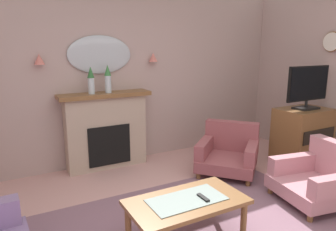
# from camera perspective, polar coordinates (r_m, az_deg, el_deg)

# --- Properties ---
(wall_back) EXTENTS (6.90, 0.10, 2.72)m
(wall_back) POSITION_cam_1_polar(r_m,az_deg,el_deg) (4.94, -9.21, 7.06)
(wall_back) COLOR #B29993
(wall_back) RESTS_ON ground
(fireplace) EXTENTS (1.36, 0.36, 1.16)m
(fireplace) POSITION_cam_1_polar(r_m,az_deg,el_deg) (4.78, -11.33, -2.85)
(fireplace) COLOR tan
(fireplace) RESTS_ON ground
(mantel_vase_centre) EXTENTS (0.10, 0.10, 0.39)m
(mantel_vase_centre) POSITION_cam_1_polar(r_m,az_deg,el_deg) (4.56, -14.06, 6.44)
(mantel_vase_centre) COLOR silver
(mantel_vase_centre) RESTS_ON fireplace
(mantel_vase_left) EXTENTS (0.10, 0.10, 0.41)m
(mantel_vase_left) POSITION_cam_1_polar(r_m,az_deg,el_deg) (4.63, -11.06, 6.79)
(mantel_vase_left) COLOR silver
(mantel_vase_left) RESTS_ON fireplace
(wall_mirror) EXTENTS (0.96, 0.06, 0.56)m
(wall_mirror) POSITION_cam_1_polar(r_m,az_deg,el_deg) (4.75, -12.46, 10.93)
(wall_mirror) COLOR #B2BCC6
(wall_sconce_left) EXTENTS (0.14, 0.14, 0.14)m
(wall_sconce_left) POSITION_cam_1_polar(r_m,az_deg,el_deg) (4.54, -22.72, 9.57)
(wall_sconce_left) COLOR #D17066
(wall_sconce_right) EXTENTS (0.14, 0.14, 0.14)m
(wall_sconce_right) POSITION_cam_1_polar(r_m,az_deg,el_deg) (5.02, -2.76, 10.70)
(wall_sconce_right) COLOR #D17066
(wall_clock) EXTENTS (0.04, 0.31, 0.31)m
(wall_clock) POSITION_cam_1_polar(r_m,az_deg,el_deg) (5.49, 28.05, 11.95)
(wall_clock) COLOR silver
(coffee_table) EXTENTS (1.10, 0.60, 0.45)m
(coffee_table) POSITION_cam_1_polar(r_m,az_deg,el_deg) (2.98, 3.46, -16.25)
(coffee_table) COLOR brown
(coffee_table) RESTS_ON ground
(tv_remote) EXTENTS (0.04, 0.16, 0.02)m
(tv_remote) POSITION_cam_1_polar(r_m,az_deg,el_deg) (2.98, 6.52, -14.88)
(tv_remote) COLOR black
(tv_remote) RESTS_ON coffee_table
(armchair_near_fireplace) EXTENTS (0.95, 0.94, 0.71)m
(armchair_near_fireplace) POSITION_cam_1_polar(r_m,az_deg,el_deg) (4.15, 26.39, -10.24)
(armchair_near_fireplace) COLOR #B77A84
(armchair_near_fireplace) RESTS_ON ground
(armchair_in_corner) EXTENTS (1.14, 1.14, 0.71)m
(armchair_in_corner) POSITION_cam_1_polar(r_m,az_deg,el_deg) (4.68, 11.14, -6.57)
(armchair_in_corner) COLOR #934C51
(armchair_in_corner) RESTS_ON ground
(tv_cabinet) EXTENTS (0.80, 0.57, 0.90)m
(tv_cabinet) POSITION_cam_1_polar(r_m,az_deg,el_deg) (5.24, 23.51, -3.66)
(tv_cabinet) COLOR brown
(tv_cabinet) RESTS_ON ground
(tv_flatscreen) EXTENTS (0.84, 0.24, 0.65)m
(tv_flatscreen) POSITION_cam_1_polar(r_m,az_deg,el_deg) (5.08, 24.48, 4.94)
(tv_flatscreen) COLOR black
(tv_flatscreen) RESTS_ON tv_cabinet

